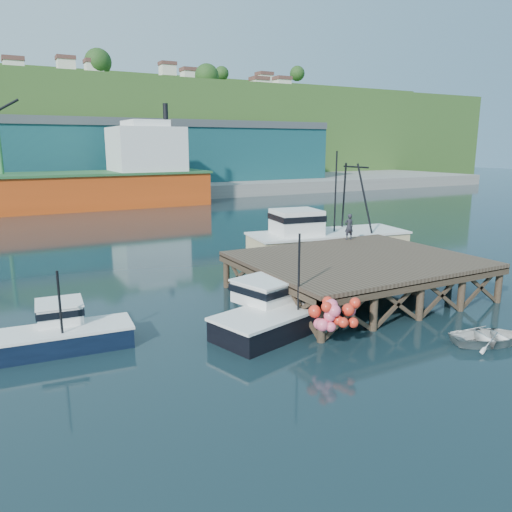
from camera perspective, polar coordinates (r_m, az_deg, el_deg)
ground at (r=25.40m, az=1.58°, el=-6.14°), size 300.00×300.00×0.00m
wharf at (r=27.80m, az=11.66°, el=-0.59°), size 12.00×10.00×2.62m
far_quay at (r=91.89m, az=-21.00°, el=7.29°), size 160.00×40.00×2.00m
warehouse_mid at (r=86.67m, az=-20.83°, el=10.69°), size 28.00×16.00×9.00m
warehouse_right at (r=95.59m, az=-2.39°, el=11.58°), size 30.00×16.00×9.00m
cargo_ship at (r=69.08m, az=-25.62°, el=7.34°), size 55.50×10.00×13.75m
hillside at (r=121.45m, az=-23.38°, el=12.93°), size 220.00×50.00×22.00m
boat_navy at (r=22.11m, az=-21.31°, el=-8.04°), size 5.66×3.20×3.45m
boat_black at (r=22.85m, az=2.89°, el=-6.15°), size 7.68×6.36×4.47m
trawler at (r=36.51m, az=7.93°, el=2.11°), size 12.01×5.68×7.74m
dinghy at (r=23.22m, az=25.12°, el=-8.34°), size 3.81×3.24×0.67m
dockworker at (r=32.93m, az=10.58°, el=3.30°), size 0.67×0.49×1.68m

